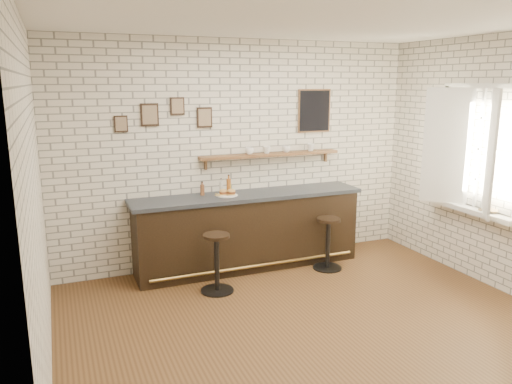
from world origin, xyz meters
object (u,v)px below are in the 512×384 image
(sandwich_plate, at_px, (227,195))
(shelf_cup_c, at_px, (286,149))
(bar_counter, at_px, (248,230))
(shelf_cup_b, at_px, (267,150))
(ciabatta_sandwich, at_px, (227,192))
(bar_stool_right, at_px, (328,242))
(shelf_cup_a, at_px, (249,151))
(bar_stool_left, at_px, (217,261))
(shelf_cup_d, at_px, (311,147))
(book_lower, at_px, (486,211))
(bitters_bottle_brown, at_px, (202,190))
(book_upper, at_px, (484,209))
(bitters_bottle_white, at_px, (221,187))
(condiment_bottle_yellow, at_px, (229,188))
(bitters_bottle_amber, at_px, (229,185))

(sandwich_plate, relative_size, shelf_cup_c, 2.55)
(bar_counter, distance_m, shelf_cup_b, 1.12)
(ciabatta_sandwich, bearing_deg, bar_stool_right, -20.84)
(ciabatta_sandwich, relative_size, bar_stool_right, 0.32)
(shelf_cup_a, bearing_deg, bar_stool_left, -170.06)
(shelf_cup_d, bearing_deg, book_lower, -82.75)
(sandwich_plate, relative_size, shelf_cup_b, 2.67)
(bar_counter, relative_size, book_lower, 15.18)
(bitters_bottle_brown, height_order, shelf_cup_d, shelf_cup_d)
(ciabatta_sandwich, relative_size, bitters_bottle_brown, 1.23)
(shelf_cup_a, distance_m, book_upper, 3.00)
(bitters_bottle_white, bearing_deg, bitters_bottle_brown, -180.00)
(shelf_cup_c, bearing_deg, book_lower, -150.34)
(condiment_bottle_yellow, bearing_deg, shelf_cup_a, 10.12)
(shelf_cup_c, xyz_separation_m, shelf_cup_d, (0.38, 0.00, 0.01))
(shelf_cup_b, relative_size, shelf_cup_d, 0.96)
(bitters_bottle_white, distance_m, bar_stool_right, 1.59)
(bar_counter, relative_size, shelf_cup_a, 26.25)
(bar_counter, height_order, shelf_cup_a, shelf_cup_a)
(bitters_bottle_brown, relative_size, shelf_cup_c, 1.65)
(book_upper, bearing_deg, condiment_bottle_yellow, -171.56)
(condiment_bottle_yellow, xyz_separation_m, shelf_cup_c, (0.85, 0.06, 0.46))
(bitters_bottle_white, height_order, shelf_cup_d, shelf_cup_d)
(bitters_bottle_amber, xyz_separation_m, shelf_cup_c, (0.86, 0.06, 0.43))
(sandwich_plate, height_order, bar_stool_right, sandwich_plate)
(bar_counter, xyz_separation_m, shelf_cup_b, (0.35, 0.20, 1.04))
(shelf_cup_b, distance_m, book_lower, 2.84)
(bar_stool_left, bearing_deg, shelf_cup_a, 48.02)
(bitters_bottle_brown, bearing_deg, shelf_cup_c, 2.60)
(ciabatta_sandwich, xyz_separation_m, book_upper, (2.68, -1.64, -0.10))
(shelf_cup_c, bearing_deg, book_upper, -149.75)
(ciabatta_sandwich, xyz_separation_m, bitters_bottle_brown, (-0.29, 0.14, 0.03))
(bar_stool_right, bearing_deg, shelf_cup_c, 114.88)
(book_upper, bearing_deg, sandwich_plate, -168.54)
(bitters_bottle_brown, xyz_separation_m, bitters_bottle_white, (0.26, 0.00, 0.01))
(bitters_bottle_white, bearing_deg, shelf_cup_d, 2.36)
(condiment_bottle_yellow, bearing_deg, ciabatta_sandwich, -117.90)
(bitters_bottle_white, bearing_deg, shelf_cup_a, 7.48)
(bar_stool_left, xyz_separation_m, book_lower, (3.03, -1.05, 0.56))
(sandwich_plate, height_order, shelf_cup_d, shelf_cup_d)
(condiment_bottle_yellow, relative_size, book_upper, 0.82)
(bar_stool_left, bearing_deg, book_upper, -18.46)
(condiment_bottle_yellow, xyz_separation_m, bar_stool_left, (-0.43, -0.77, -0.70))
(sandwich_plate, height_order, bar_stool_left, sandwich_plate)
(bitters_bottle_amber, height_order, shelf_cup_b, shelf_cup_b)
(sandwich_plate, height_order, ciabatta_sandwich, ciabatta_sandwich)
(sandwich_plate, xyz_separation_m, bar_stool_left, (-0.35, -0.63, -0.64))
(book_upper, bearing_deg, bitters_bottle_brown, -168.11)
(condiment_bottle_yellow, distance_m, bar_stool_left, 1.13)
(bitters_bottle_white, bearing_deg, shelf_cup_b, 4.71)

